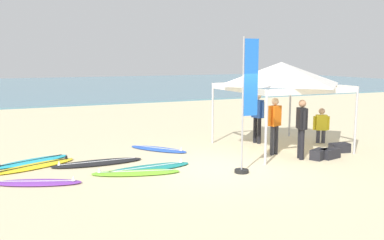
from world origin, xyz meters
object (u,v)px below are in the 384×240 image
gear_bag_near_tent (319,154)px  canopy_tent (281,74)px  surfboard_cyan (31,161)px  person_orange (275,122)px  surfboard_purple (37,182)px  gear_bag_by_pole (330,154)px  surfboard_yellow (36,166)px  person_yellow (321,124)px  gear_bag_on_sand (340,148)px  surfboard_black (97,163)px  person_black (302,125)px  banner_flag (247,111)px  surfboard_teal (147,168)px  person_blue (258,114)px  surfboard_blue (158,149)px  surfboard_lime (136,172)px

gear_bag_near_tent → canopy_tent: bearing=96.6°
surfboard_cyan → person_orange: person_orange is taller
surfboard_purple → gear_bag_by_pole: 7.98m
surfboard_yellow → gear_bag_by_pole: gear_bag_by_pole is taller
canopy_tent → person_yellow: 2.49m
surfboard_yellow → gear_bag_on_sand: (8.68, -1.92, 0.10)m
surfboard_yellow → surfboard_black: size_ratio=0.93×
surfboard_cyan → person_black: person_black is taller
person_orange → gear_bag_by_pole: size_ratio=2.85×
surfboard_yellow → banner_flag: banner_flag is taller
canopy_tent → surfboard_cyan: size_ratio=1.50×
surfboard_black → person_yellow: 7.57m
canopy_tent → surfboard_teal: canopy_tent is taller
surfboard_purple → gear_bag_on_sand: gear_bag_on_sand is taller
person_blue → surfboard_blue: bearing=174.5°
canopy_tent → banner_flag: 3.29m
surfboard_teal → person_black: (4.39, -0.68, 0.95)m
surfboard_yellow → surfboard_purple: (-0.07, -1.60, 0.00)m
surfboard_purple → surfboard_lime: (2.32, -0.10, -0.00)m
surfboard_black → surfboard_blue: bearing=24.2°
surfboard_black → person_orange: size_ratio=1.45×
gear_bag_by_pole → banner_flag: bearing=-174.6°
canopy_tent → person_black: 2.03m
surfboard_purple → gear_bag_by_pole: size_ratio=3.54×
person_black → gear_bag_on_sand: 1.86m
surfboard_lime → person_yellow: size_ratio=1.90×
surfboard_cyan → surfboard_teal: bearing=-36.1°
surfboard_lime → person_black: 4.90m
gear_bag_by_pole → canopy_tent: bearing=107.4°
surfboard_yellow → canopy_tent: bearing=-5.3°
person_orange → person_blue: bearing=74.5°
surfboard_yellow → person_black: size_ratio=1.34×
person_orange → person_black: same height
surfboard_cyan → gear_bag_by_pole: bearing=-20.4°
surfboard_black → surfboard_cyan: 1.87m
surfboard_blue → banner_flag: size_ratio=0.57×
surfboard_lime → surfboard_black: bearing=116.4°
person_black → gear_bag_near_tent: (0.48, -0.23, -0.85)m
canopy_tent → surfboard_teal: bearing=-170.8°
surfboard_lime → gear_bag_on_sand: size_ratio=3.80×
person_orange → gear_bag_by_pole: 1.82m
surfboard_black → surfboard_cyan: same height
person_orange → surfboard_teal: bearing=-178.8°
gear_bag_near_tent → gear_bag_on_sand: (1.16, 0.43, 0.00)m
canopy_tent → gear_bag_on_sand: 2.91m
surfboard_purple → surfboard_cyan: (-0.01, 2.16, -0.00)m
surfboard_teal → gear_bag_near_tent: gear_bag_near_tent is taller
surfboard_blue → gear_bag_near_tent: gear_bag_near_tent is taller
surfboard_purple → banner_flag: 5.27m
surfboard_yellow → gear_bag_on_sand: bearing=-12.5°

